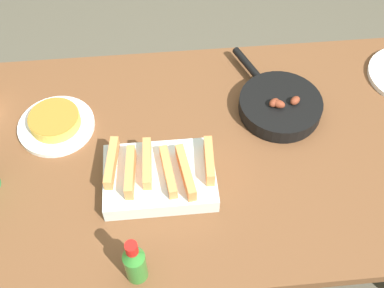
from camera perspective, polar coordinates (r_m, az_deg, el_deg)
ground_plane at (r=2.01m, az=-0.00°, el=-12.80°), size 14.00×14.00×0.00m
dining_table at (r=1.46m, az=-0.00°, el=-2.74°), size 1.86×0.85×0.71m
melon_tray at (r=1.31m, az=-3.85°, el=-3.75°), size 0.30×0.21×0.10m
skillet at (r=1.49m, az=10.29°, el=4.55°), size 0.25×0.38×0.08m
frittata_plate_center at (r=1.49m, az=-15.88°, el=2.42°), size 0.23×0.23×0.05m
hot_sauce_bottle at (r=1.15m, az=-6.80°, el=-13.76°), size 0.05×0.05×0.16m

